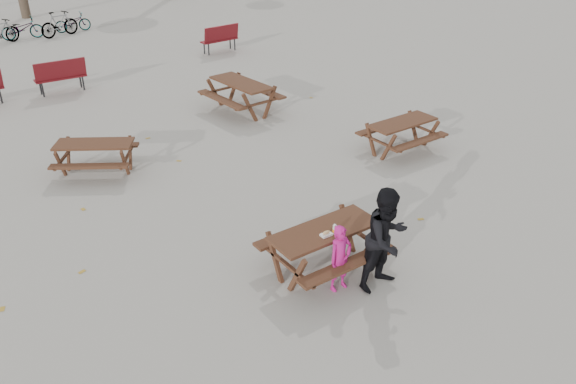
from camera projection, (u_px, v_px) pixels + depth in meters
ground at (323, 269)px, 9.19m from camera, size 80.00×80.00×0.00m
main_picnic_table at (324, 239)px, 8.91m from camera, size 1.80×1.45×0.78m
food_tray at (326, 235)px, 8.65m from camera, size 0.18×0.11×0.03m
bread_roll at (326, 232)px, 8.63m from camera, size 0.14×0.06×0.05m
soda_bottle at (335, 230)px, 8.67m from camera, size 0.07×0.07×0.17m
child at (340, 258)px, 8.50m from camera, size 0.41×0.27×1.11m
adult at (387, 239)px, 8.45m from camera, size 0.87×0.70×1.69m
picnic_table_east at (401, 136)px, 13.21m from camera, size 1.73×1.40×0.74m
picnic_table_north at (96, 158)px, 12.19m from camera, size 2.08×1.99×0.70m
picnic_table_far at (242, 97)px, 15.54m from camera, size 1.77×2.12×0.86m
park_bench_row at (42, 74)px, 17.15m from camera, size 13.54×2.08×1.03m
fallen_leaves at (265, 200)px, 11.24m from camera, size 11.00×11.00×0.01m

